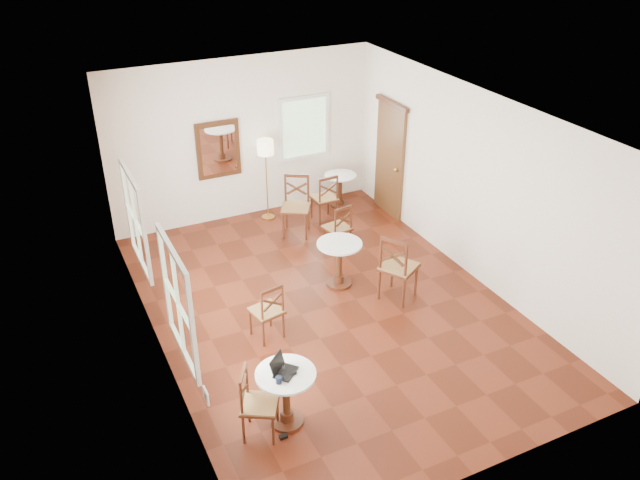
{
  "coord_description": "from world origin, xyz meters",
  "views": [
    {
      "loc": [
        -3.62,
        -7.18,
        5.6
      ],
      "look_at": [
        0.0,
        0.3,
        1.0
      ],
      "focal_mm": 36.39,
      "sensor_mm": 36.0,
      "label": 1
    }
  ],
  "objects_px": {
    "chair_back_b": "(296,206)",
    "laptop": "(282,368)",
    "cafe_table_mid": "(339,259)",
    "chair_near_b": "(258,404)",
    "cafe_table_back": "(340,187)",
    "mouse": "(294,373)",
    "water_glass": "(284,369)",
    "power_adapter": "(283,437)",
    "chair_mid_a": "(338,228)",
    "chair_mid_b": "(398,267)",
    "cafe_table_near": "(286,392)",
    "chair_back_a": "(325,198)",
    "chair_near_a": "(267,311)",
    "navy_mug": "(279,380)",
    "floor_lamp": "(265,153)"
  },
  "relations": [
    {
      "from": "chair_back_b",
      "to": "water_glass",
      "type": "bearing_deg",
      "value": -84.82
    },
    {
      "from": "mouse",
      "to": "power_adapter",
      "type": "bearing_deg",
      "value": -131.39
    },
    {
      "from": "navy_mug",
      "to": "chair_back_b",
      "type": "bearing_deg",
      "value": 63.9
    },
    {
      "from": "chair_near_b",
      "to": "chair_back_b",
      "type": "distance_m",
      "value": 4.9
    },
    {
      "from": "chair_mid_a",
      "to": "chair_mid_b",
      "type": "distance_m",
      "value": 1.7
    },
    {
      "from": "chair_back_a",
      "to": "navy_mug",
      "type": "xyz_separation_m",
      "value": [
        -2.83,
        -4.6,
        0.31
      ]
    },
    {
      "from": "cafe_table_near",
      "to": "floor_lamp",
      "type": "height_order",
      "value": "floor_lamp"
    },
    {
      "from": "cafe_table_back",
      "to": "power_adapter",
      "type": "xyz_separation_m",
      "value": [
        -3.39,
        -5.15,
        -0.39
      ]
    },
    {
      "from": "chair_back_b",
      "to": "laptop",
      "type": "height_order",
      "value": "chair_back_b"
    },
    {
      "from": "laptop",
      "to": "cafe_table_mid",
      "type": "bearing_deg",
      "value": 8.52
    },
    {
      "from": "cafe_table_back",
      "to": "power_adapter",
      "type": "height_order",
      "value": "cafe_table_back"
    },
    {
      "from": "cafe_table_near",
      "to": "chair_back_b",
      "type": "distance_m",
      "value": 4.72
    },
    {
      "from": "chair_mid_b",
      "to": "navy_mug",
      "type": "relative_size",
      "value": 10.55
    },
    {
      "from": "laptop",
      "to": "chair_back_a",
      "type": "bearing_deg",
      "value": 16.57
    },
    {
      "from": "chair_mid_a",
      "to": "laptop",
      "type": "bearing_deg",
      "value": 44.14
    },
    {
      "from": "power_adapter",
      "to": "mouse",
      "type": "bearing_deg",
      "value": 36.44
    },
    {
      "from": "laptop",
      "to": "power_adapter",
      "type": "bearing_deg",
      "value": -155.96
    },
    {
      "from": "chair_mid_b",
      "to": "cafe_table_back",
      "type": "bearing_deg",
      "value": -43.44
    },
    {
      "from": "chair_near_b",
      "to": "cafe_table_mid",
      "type": "bearing_deg",
      "value": -13.2
    },
    {
      "from": "cafe_table_back",
      "to": "mouse",
      "type": "distance_m",
      "value": 5.93
    },
    {
      "from": "cafe_table_mid",
      "to": "cafe_table_back",
      "type": "xyz_separation_m",
      "value": [
        1.33,
        2.53,
        -0.06
      ]
    },
    {
      "from": "navy_mug",
      "to": "chair_back_a",
      "type": "bearing_deg",
      "value": 58.41
    },
    {
      "from": "laptop",
      "to": "chair_near_b",
      "type": "bearing_deg",
      "value": 147.67
    },
    {
      "from": "navy_mug",
      "to": "power_adapter",
      "type": "height_order",
      "value": "navy_mug"
    },
    {
      "from": "cafe_table_back",
      "to": "chair_mid_a",
      "type": "distance_m",
      "value": 1.78
    },
    {
      "from": "cafe_table_mid",
      "to": "chair_mid_a",
      "type": "height_order",
      "value": "chair_mid_a"
    },
    {
      "from": "cafe_table_mid",
      "to": "chair_back_a",
      "type": "relative_size",
      "value": 0.79
    },
    {
      "from": "cafe_table_near",
      "to": "cafe_table_mid",
      "type": "bearing_deg",
      "value": 51.24
    },
    {
      "from": "laptop",
      "to": "water_glass",
      "type": "distance_m",
      "value": 0.02
    },
    {
      "from": "laptop",
      "to": "mouse",
      "type": "xyz_separation_m",
      "value": [
        0.1,
        -0.1,
        -0.03
      ]
    },
    {
      "from": "chair_mid_a",
      "to": "chair_back_a",
      "type": "height_order",
      "value": "chair_back_a"
    },
    {
      "from": "chair_back_b",
      "to": "laptop",
      "type": "xyz_separation_m",
      "value": [
        -2.04,
        -4.23,
        0.25
      ]
    },
    {
      "from": "cafe_table_back",
      "to": "chair_near_b",
      "type": "relative_size",
      "value": 0.73
    },
    {
      "from": "navy_mug",
      "to": "water_glass",
      "type": "height_order",
      "value": "water_glass"
    },
    {
      "from": "cafe_table_mid",
      "to": "chair_near_b",
      "type": "distance_m",
      "value": 3.33
    },
    {
      "from": "laptop",
      "to": "chair_mid_a",
      "type": "bearing_deg",
      "value": 12.0
    },
    {
      "from": "chair_mid_a",
      "to": "water_glass",
      "type": "distance_m",
      "value": 4.14
    },
    {
      "from": "cafe_table_back",
      "to": "chair_back_b",
      "type": "distance_m",
      "value": 1.41
    },
    {
      "from": "navy_mug",
      "to": "power_adapter",
      "type": "distance_m",
      "value": 0.77
    },
    {
      "from": "chair_mid_a",
      "to": "water_glass",
      "type": "height_order",
      "value": "chair_mid_a"
    },
    {
      "from": "chair_near_b",
      "to": "chair_back_a",
      "type": "bearing_deg",
      "value": -4.02
    },
    {
      "from": "water_glass",
      "to": "chair_near_b",
      "type": "bearing_deg",
      "value": -173.44
    },
    {
      "from": "cafe_table_back",
      "to": "chair_near_a",
      "type": "distance_m",
      "value": 4.36
    },
    {
      "from": "cafe_table_near",
      "to": "chair_back_a",
      "type": "height_order",
      "value": "chair_back_a"
    },
    {
      "from": "mouse",
      "to": "navy_mug",
      "type": "xyz_separation_m",
      "value": [
        -0.2,
        -0.06,
        0.03
      ]
    },
    {
      "from": "laptop",
      "to": "power_adapter",
      "type": "height_order",
      "value": "laptop"
    },
    {
      "from": "chair_mid_a",
      "to": "power_adapter",
      "type": "height_order",
      "value": "chair_mid_a"
    },
    {
      "from": "chair_near_a",
      "to": "cafe_table_mid",
      "type": "bearing_deg",
      "value": -164.3
    },
    {
      "from": "floor_lamp",
      "to": "laptop",
      "type": "relative_size",
      "value": 4.24
    },
    {
      "from": "chair_back_b",
      "to": "mouse",
      "type": "height_order",
      "value": "chair_back_b"
    }
  ]
}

